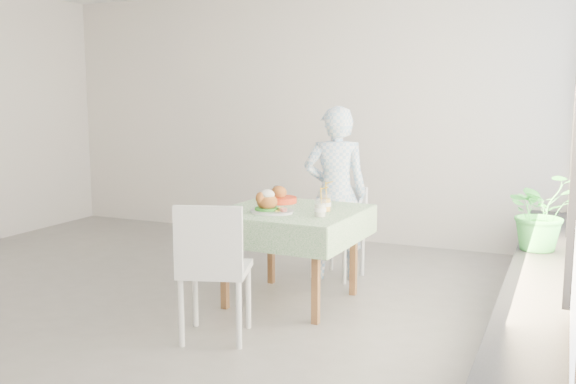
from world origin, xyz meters
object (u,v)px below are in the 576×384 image
at_px(cafe_table, 291,245).
at_px(chair_near, 215,296).
at_px(potted_plant, 541,211).
at_px(juice_cup_orange, 325,203).
at_px(diner, 335,194).
at_px(chair_far, 339,249).
at_px(main_dish, 269,205).

xyz_separation_m(cafe_table, chair_near, (-0.15, -0.92, -0.17)).
bearing_deg(chair_near, potted_plant, 34.74).
bearing_deg(juice_cup_orange, diner, 103.50).
bearing_deg(juice_cup_orange, cafe_table, -172.21).
xyz_separation_m(chair_far, chair_near, (-0.26, -1.75, 0.04)).
bearing_deg(diner, chair_near, 61.25).
distance_m(cafe_table, chair_far, 0.86).
relative_size(chair_far, main_dish, 2.36).
bearing_deg(potted_plant, diner, 169.12).
distance_m(cafe_table, potted_plant, 1.88).
height_order(diner, juice_cup_orange, diner).
relative_size(chair_near, potted_plant, 1.63).
bearing_deg(chair_near, diner, 81.57).
bearing_deg(diner, cafe_table, 62.63).
bearing_deg(chair_near, chair_far, 81.47).
distance_m(chair_near, potted_plant, 2.43).
height_order(main_dish, juice_cup_orange, juice_cup_orange).
height_order(cafe_table, potted_plant, potted_plant).
height_order(chair_near, diner, diner).
bearing_deg(diner, chair_far, -121.38).
bearing_deg(main_dish, chair_far, 78.61).
bearing_deg(cafe_table, potted_plant, 13.56).
relative_size(chair_near, juice_cup_orange, 3.46).
height_order(main_dish, potted_plant, potted_plant).
xyz_separation_m(cafe_table, chair_far, (0.11, 0.83, -0.21)).
height_order(chair_far, main_dish, main_dish).
distance_m(cafe_table, juice_cup_orange, 0.44).
distance_m(main_dish, juice_cup_orange, 0.43).
bearing_deg(juice_cup_orange, chair_far, 101.50).
distance_m(cafe_table, main_dish, 0.40).
xyz_separation_m(cafe_table, diner, (0.09, 0.76, 0.31)).
distance_m(diner, potted_plant, 1.73).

